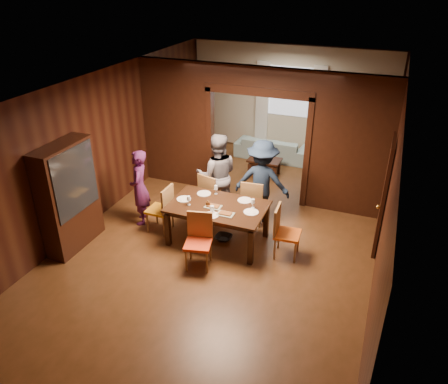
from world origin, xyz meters
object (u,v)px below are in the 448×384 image
at_px(sofa, 272,148).
at_px(chair_far_l, 213,194).
at_px(person_purple, 140,188).
at_px(hutch, 69,197).
at_px(coffee_table, 264,167).
at_px(chair_near, 198,242).
at_px(dining_table, 218,223).
at_px(chair_left, 159,208).
at_px(chair_right, 288,233).
at_px(chair_far_r, 254,201).
at_px(person_navy, 262,181).
at_px(person_grey, 217,175).

xyz_separation_m(sofa, chair_far_l, (-0.31, -3.41, 0.20)).
height_order(person_purple, hutch, hutch).
relative_size(coffee_table, chair_near, 0.82).
xyz_separation_m(dining_table, chair_left, (-1.20, -0.07, 0.10)).
relative_size(chair_right, hutch, 0.48).
distance_m(sofa, dining_table, 4.28).
xyz_separation_m(sofa, coffee_table, (0.10, -1.08, -0.09)).
relative_size(dining_table, chair_right, 1.83).
height_order(sofa, chair_right, chair_right).
distance_m(chair_right, chair_far_r, 1.28).
xyz_separation_m(sofa, chair_far_r, (0.55, -3.38, 0.20)).
xyz_separation_m(person_purple, chair_far_r, (2.11, 0.81, -0.29)).
relative_size(chair_left, chair_far_r, 1.00).
distance_m(person_navy, chair_right, 1.40).
relative_size(chair_left, chair_near, 1.00).
relative_size(chair_far_l, chair_near, 1.00).
distance_m(coffee_table, chair_near, 4.06).
bearing_deg(person_purple, chair_far_r, 86.97).
xyz_separation_m(person_purple, dining_table, (1.70, -0.08, -0.39)).
distance_m(chair_left, chair_far_r, 1.87).
relative_size(person_grey, chair_right, 1.82).
bearing_deg(chair_near, person_purple, 137.60).
bearing_deg(chair_left, dining_table, 93.63).
height_order(person_navy, chair_near, person_navy).
bearing_deg(hutch, coffee_table, 60.85).
distance_m(person_grey, chair_far_r, 0.91).
xyz_separation_m(person_navy, chair_far_r, (-0.11, -0.19, -0.37)).
bearing_deg(chair_near, person_navy, 61.40).
bearing_deg(person_purple, person_navy, 90.18).
bearing_deg(chair_right, coffee_table, 19.55).
height_order(person_navy, sofa, person_navy).
relative_size(chair_far_l, chair_far_r, 1.00).
distance_m(person_navy, chair_left, 2.09).
relative_size(dining_table, chair_far_r, 1.83).
relative_size(sofa, coffee_table, 2.47).
relative_size(person_purple, chair_far_r, 1.60).
bearing_deg(coffee_table, chair_near, -89.51).
relative_size(sofa, hutch, 0.99).
bearing_deg(dining_table, person_grey, 112.68).
bearing_deg(person_navy, chair_right, 122.70).
bearing_deg(chair_left, hutch, -50.11).
xyz_separation_m(person_purple, chair_right, (3.03, -0.08, -0.29)).
xyz_separation_m(chair_left, chair_right, (2.53, 0.07, 0.00)).
height_order(chair_far_l, chair_far_r, same).
distance_m(dining_table, chair_far_r, 0.99).
bearing_deg(person_navy, chair_far_r, 56.03).
bearing_deg(chair_right, person_grey, 57.08).
bearing_deg(chair_far_l, chair_far_r, -162.27).
distance_m(dining_table, chair_near, 0.86).
distance_m(person_grey, sofa, 3.37).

